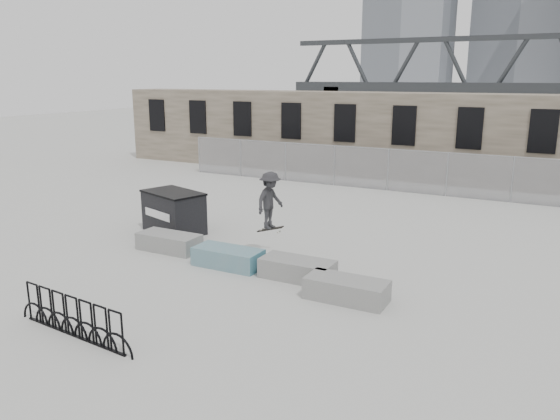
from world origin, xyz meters
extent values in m
plane|color=#AEAFAA|center=(0.00, 0.00, 0.00)|extent=(120.00, 120.00, 0.00)
cube|color=#685C4D|center=(0.00, 16.25, 2.25)|extent=(36.00, 2.50, 4.50)
cube|color=black|center=(-16.00, 14.98, 2.90)|extent=(1.20, 0.12, 2.00)
cube|color=black|center=(-12.80, 14.98, 2.90)|extent=(1.20, 0.12, 2.00)
cube|color=black|center=(-9.60, 14.98, 2.90)|extent=(1.20, 0.12, 2.00)
cube|color=black|center=(-6.40, 14.98, 2.90)|extent=(1.20, 0.12, 2.00)
cube|color=black|center=(-3.20, 14.98, 2.90)|extent=(1.20, 0.12, 2.00)
cube|color=black|center=(0.00, 14.98, 2.90)|extent=(1.20, 0.12, 2.00)
cube|color=black|center=(3.20, 14.98, 2.90)|extent=(1.20, 0.12, 2.00)
cube|color=black|center=(6.40, 14.98, 2.90)|extent=(1.20, 0.12, 2.00)
cylinder|color=gray|center=(-11.00, 12.50, 1.00)|extent=(0.06, 0.06, 2.00)
cylinder|color=gray|center=(-8.25, 12.50, 1.00)|extent=(0.06, 0.06, 2.00)
cylinder|color=gray|center=(-5.50, 12.50, 1.00)|extent=(0.06, 0.06, 2.00)
cylinder|color=gray|center=(-2.75, 12.50, 1.00)|extent=(0.06, 0.06, 2.00)
cylinder|color=gray|center=(0.00, 12.50, 1.00)|extent=(0.06, 0.06, 2.00)
cylinder|color=gray|center=(2.75, 12.50, 1.00)|extent=(0.06, 0.06, 2.00)
cylinder|color=gray|center=(5.50, 12.50, 1.00)|extent=(0.06, 0.06, 2.00)
cube|color=#99999E|center=(0.00, 12.50, 1.00)|extent=(22.00, 0.02, 2.00)
cylinder|color=gray|center=(0.00, 12.50, 2.00)|extent=(22.00, 0.04, 0.04)
cube|color=gray|center=(-3.34, 0.29, 0.27)|extent=(2.00, 0.90, 0.54)
cube|color=#2D471E|center=(-3.34, 0.29, 0.48)|extent=(1.76, 0.66, 0.10)
cube|color=teal|center=(-0.88, -0.10, 0.27)|extent=(2.00, 0.90, 0.54)
cube|color=#2D471E|center=(-0.88, -0.10, 0.48)|extent=(1.76, 0.66, 0.10)
cube|color=gray|center=(1.32, -0.05, 0.27)|extent=(2.00, 0.90, 0.54)
cube|color=#2D471E|center=(1.32, -0.05, 0.48)|extent=(1.76, 0.66, 0.10)
cube|color=gray|center=(3.02, -0.80, 0.27)|extent=(2.00, 0.90, 0.54)
cube|color=#2D471E|center=(3.02, -0.80, 0.48)|extent=(1.76, 0.66, 0.10)
cube|color=black|center=(-4.50, 2.02, 0.70)|extent=(2.45, 1.90, 1.40)
cube|color=black|center=(-4.50, 2.02, 1.42)|extent=(2.52, 1.97, 0.06)
cube|color=white|center=(-4.71, 1.39, 0.75)|extent=(1.44, 0.49, 0.27)
cube|color=black|center=(-1.37, -5.30, 0.02)|extent=(3.14, 0.35, 0.04)
torus|color=black|center=(-2.72, -5.17, 0.45)|extent=(0.89, 0.13, 0.89)
torus|color=black|center=(-2.27, -5.21, 0.45)|extent=(0.89, 0.13, 0.89)
torus|color=black|center=(-1.82, -5.25, 0.45)|extent=(0.89, 0.13, 0.89)
torus|color=black|center=(-1.37, -5.30, 0.45)|extent=(0.89, 0.13, 0.89)
torus|color=black|center=(-0.92, -5.34, 0.45)|extent=(0.89, 0.13, 0.89)
torus|color=black|center=(-0.47, -5.38, 0.45)|extent=(0.89, 0.13, 0.89)
torus|color=black|center=(-0.03, -5.42, 0.45)|extent=(0.89, 0.13, 0.89)
cube|color=gray|center=(-20.00, 55.00, 2.00)|extent=(2.00, 3.00, 4.00)
imported|color=#28282A|center=(-0.06, 0.95, 1.83)|extent=(0.77, 1.16, 1.68)
cube|color=black|center=(-0.06, 0.95, 0.96)|extent=(0.80, 0.31, 0.23)
cylinder|color=beige|center=(-0.34, 0.88, 0.91)|extent=(0.06, 0.03, 0.06)
cylinder|color=beige|center=(-0.34, 1.02, 0.91)|extent=(0.06, 0.03, 0.06)
cylinder|color=beige|center=(0.22, 0.88, 0.91)|extent=(0.06, 0.03, 0.06)
cylinder|color=beige|center=(0.22, 1.02, 0.91)|extent=(0.06, 0.03, 0.06)
camera|label=1|loc=(7.38, -12.61, 5.35)|focal=35.00mm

